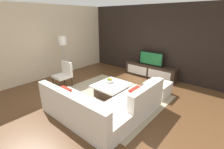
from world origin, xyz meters
The scene contains 12 objects.
ground_plane centered at (0.00, 0.00, 0.00)m, with size 14.00×14.00×0.00m, color brown.
feature_wall_back centered at (0.00, 2.70, 1.40)m, with size 6.40×0.12×2.80m, color black.
side_wall_left centered at (-3.20, 0.20, 1.40)m, with size 0.12×5.20×2.80m, color beige.
area_rug centered at (-0.10, 0.00, 0.01)m, with size 3.16×2.67×0.01m, color tan.
media_console centered at (0.00, 2.40, 0.25)m, with size 2.13×0.44×0.50m.
television centered at (0.00, 2.40, 0.78)m, with size 1.03×0.06×0.55m.
sectional_couch centered at (0.49, -0.90, 0.28)m, with size 2.29×2.26×0.81m.
coffee_table centered at (-0.10, 0.10, 0.20)m, with size 0.93×1.03×0.38m.
accent_chair_near centered at (-1.88, -0.38, 0.49)m, with size 0.55×0.53×0.87m.
floor_lamp centered at (-2.49, 0.07, 1.39)m, with size 0.30×0.30×1.67m.
ottoman centered at (0.94, 1.13, 0.20)m, with size 0.70×0.70×0.40m, color white.
fruit_bowl centered at (-0.28, 0.20, 0.43)m, with size 0.28×0.28×0.14m.
Camera 1 is at (2.85, -3.33, 2.33)m, focal length 25.68 mm.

